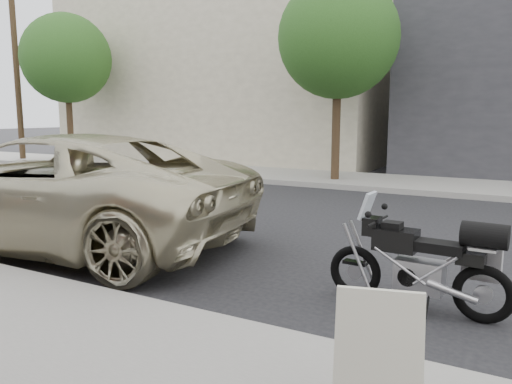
% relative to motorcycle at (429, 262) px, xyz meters
% --- Properties ---
extents(ground, '(120.00, 120.00, 0.00)m').
position_rel_motorcycle_xyz_m(ground, '(2.13, -2.59, -0.52)').
color(ground, black).
rests_on(ground, ground).
extents(far_sidewalk, '(44.00, 3.00, 0.15)m').
position_rel_motorcycle_xyz_m(far_sidewalk, '(2.13, -9.09, -0.45)').
color(far_sidewalk, gray).
rests_on(far_sidewalk, ground).
extents(far_building_cream, '(14.00, 11.00, 8.00)m').
position_rel_motorcycle_xyz_m(far_building_cream, '(11.13, -16.09, 3.48)').
color(far_building_cream, '#A49B83').
rests_on(far_building_cream, ground).
extents(street_tree_mid, '(3.40, 3.40, 5.70)m').
position_rel_motorcycle_xyz_m(street_tree_mid, '(4.13, -8.59, 3.62)').
color(street_tree_mid, '#39291A').
rests_on(street_tree_mid, far_sidewalk).
extents(street_tree_right, '(3.40, 3.40, 5.70)m').
position_rel_motorcycle_xyz_m(street_tree_right, '(15.13, -8.59, 3.62)').
color(street_tree_right, '#39291A').
rests_on(street_tree_right, far_sidewalk).
extents(utility_pole, '(0.24, 0.24, 6.70)m').
position_rel_motorcycle_xyz_m(utility_pole, '(18.13, -8.59, 2.98)').
color(utility_pole, '#39291A').
rests_on(utility_pole, far_sidewalk).
extents(motorcycle, '(1.92, 0.62, 1.21)m').
position_rel_motorcycle_xyz_m(motorcycle, '(0.00, 0.00, 0.00)').
color(motorcycle, black).
rests_on(motorcycle, ground).
extents(minivan, '(6.58, 3.64, 1.74)m').
position_rel_motorcycle_xyz_m(minivan, '(5.63, 0.01, 0.35)').
color(minivan, '#BDB593').
rests_on(minivan, ground).
extents(sandwich_sign, '(0.63, 0.60, 0.84)m').
position_rel_motorcycle_xyz_m(sandwich_sign, '(-0.10, 2.32, 0.05)').
color(sandwich_sign, beige).
rests_on(sandwich_sign, near_sidewalk).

